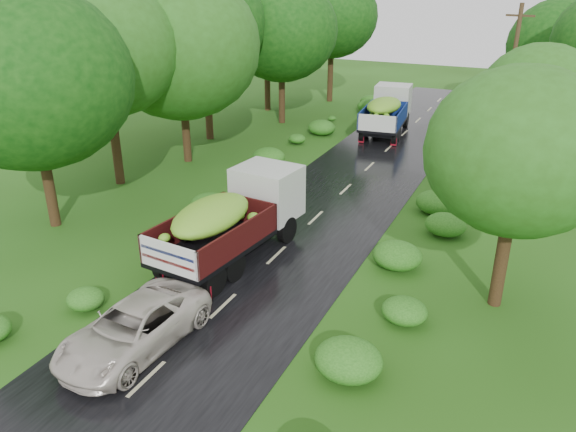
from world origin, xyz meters
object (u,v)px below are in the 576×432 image
Objects in this scene: truck_near at (237,215)px; utility_pole at (510,83)px; truck_far at (388,109)px; car at (134,328)px.

utility_pole is (7.87, 17.20, 2.78)m from truck_near.
utility_pole is at bearing 71.53° from truck_near.
truck_near is 20.11m from truck_far.
utility_pole reaches higher than truck_far.
truck_near is 0.84× the size of utility_pole.
truck_near is at bearing -96.41° from truck_far.
car is 25.17m from utility_pole.
truck_near is 19.12m from utility_pole.
truck_far is 8.66m from utility_pole.
car is at bearing -95.71° from truck_far.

